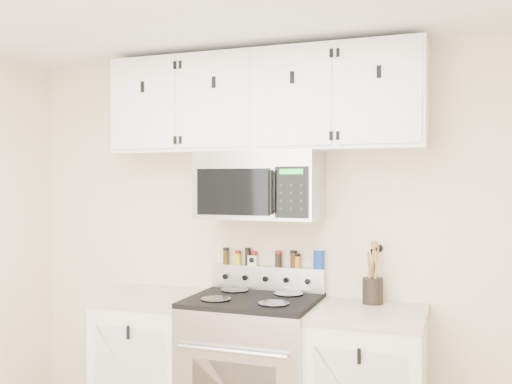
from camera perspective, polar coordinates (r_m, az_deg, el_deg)
back_wall at (r=3.76m, az=1.37°, el=-5.09°), size 3.50×0.01×2.50m
range at (r=3.63m, az=-0.28°, el=-17.67°), size 0.76×0.65×1.10m
base_cabinet_left at (r=3.94m, az=-10.07°, el=-16.58°), size 0.64×0.62×0.92m
microwave at (r=3.56m, az=0.42°, el=0.69°), size 0.76×0.44×0.42m
upper_cabinets at (r=3.62m, az=0.55°, el=8.96°), size 2.00×0.35×0.62m
utensil_crock at (r=3.53m, az=11.60°, el=-9.45°), size 0.12×0.12×0.36m
kitchen_timer at (r=3.78m, az=-0.32°, el=-6.85°), size 0.06×0.05×0.07m
salt_canister at (r=3.65m, az=6.31°, el=-6.64°), size 0.07×0.07×0.13m
spice_jar_0 at (r=3.84m, az=-3.02°, el=-6.38°), size 0.04×0.04×0.11m
spice_jar_1 at (r=3.81m, az=-1.81°, el=-6.57°), size 0.04×0.04×0.09m
spice_jar_2 at (r=3.79m, az=-0.83°, el=-6.45°), size 0.04×0.04×0.11m
spice_jar_3 at (r=3.77m, az=-0.18°, el=-6.64°), size 0.04×0.04×0.09m
spice_jar_4 at (r=3.72m, az=2.25°, el=-6.68°), size 0.05×0.05×0.10m
spice_jar_5 at (r=3.69m, az=3.78°, el=-6.69°), size 0.05×0.05×0.11m
spice_jar_6 at (r=3.68m, az=4.15°, el=-6.86°), size 0.04×0.04×0.09m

